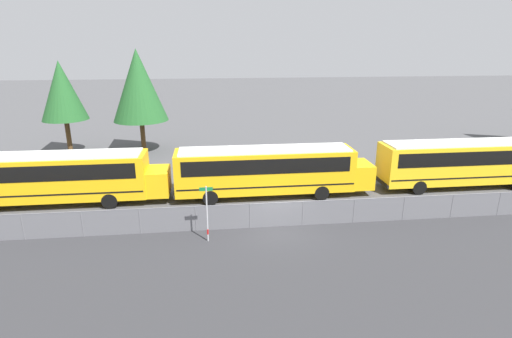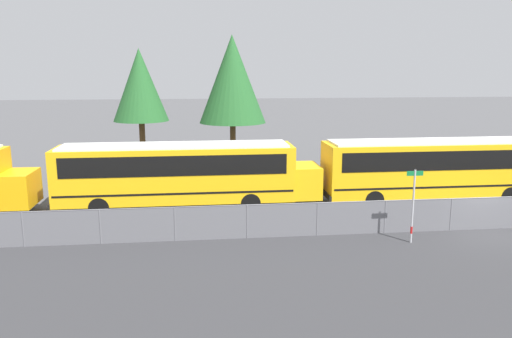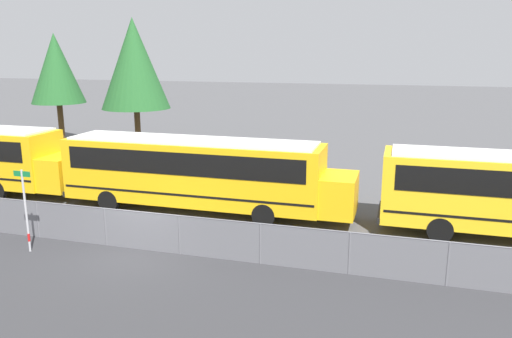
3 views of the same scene
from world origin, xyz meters
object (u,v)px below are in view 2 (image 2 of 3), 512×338
object	(u,v)px
school_bus_2	(440,165)
street_sign	(413,205)
tree_2	(140,85)
school_bus_1	(182,171)
tree_0	(232,79)

from	to	relation	value
school_bus_2	street_sign	distance (m)	7.48
street_sign	tree_2	world-z (taller)	tree_2
school_bus_1	tree_0	size ratio (longest dim) A/B	1.40
school_bus_1	tree_0	xyz separation A→B (m)	(3.51, 12.85, 4.35)
school_bus_2	street_sign	bearing A→B (deg)	-124.20
tree_2	street_sign	bearing A→B (deg)	-55.97
tree_0	tree_2	xyz separation A→B (m)	(-6.88, 0.12, -0.42)
street_sign	tree_0	distance (m)	20.68
school_bus_2	tree_2	bearing A→B (deg)	142.73
school_bus_2	street_sign	xyz separation A→B (m)	(-4.20, -6.18, -0.36)
school_bus_2	tree_2	world-z (taller)	tree_2
tree_0	tree_2	distance (m)	6.89
school_bus_1	tree_0	distance (m)	14.01
school_bus_2	tree_0	world-z (taller)	tree_0
school_bus_1	school_bus_2	xyz separation A→B (m)	(13.85, -0.14, 0.00)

